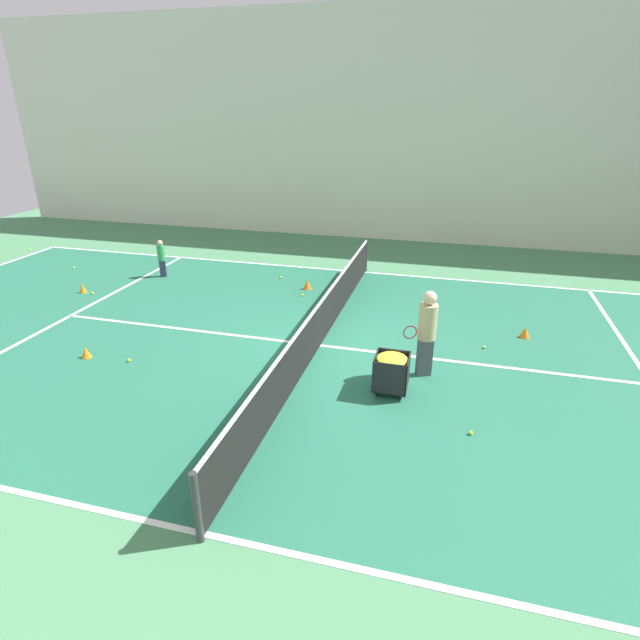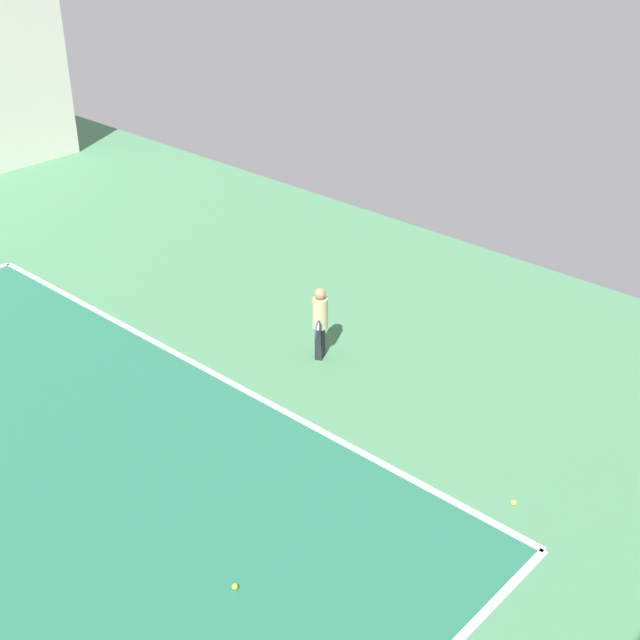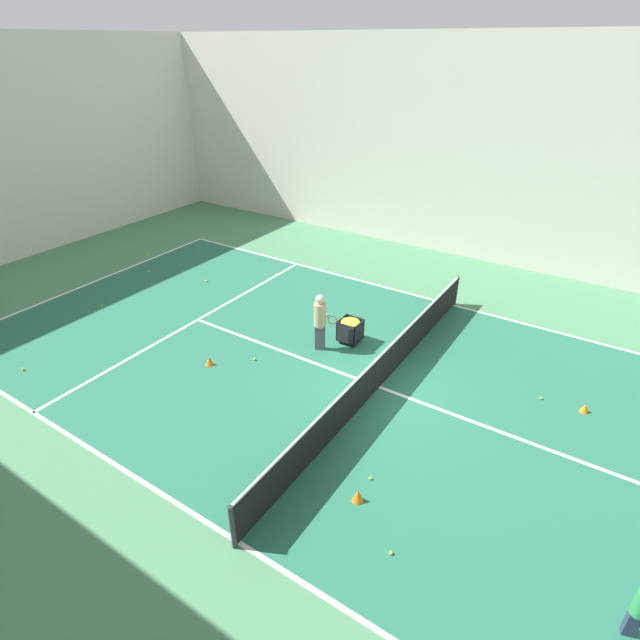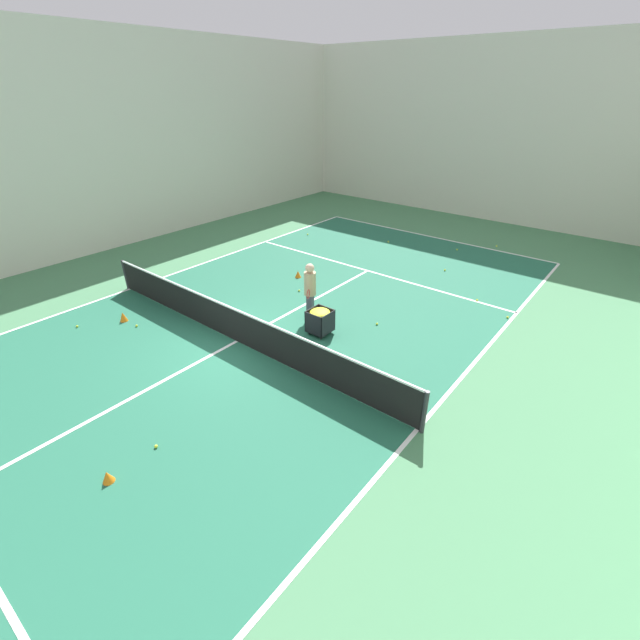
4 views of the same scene
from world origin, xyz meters
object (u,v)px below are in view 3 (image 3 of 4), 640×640
object	(u,v)px
child_midcourt	(640,607)
training_cone_0	(209,361)
ball_cart	(350,326)
coach_at_net	(320,319)
tennis_net	(380,370)

from	to	relation	value
child_midcourt	training_cone_0	size ratio (longest dim) A/B	4.75
child_midcourt	ball_cart	xyz separation A→B (m)	(5.15, 8.01, -0.13)
coach_at_net	training_cone_0	size ratio (longest dim) A/B	7.21
ball_cart	training_cone_0	bearing A→B (deg)	140.01
ball_cart	training_cone_0	world-z (taller)	ball_cart
coach_at_net	child_midcourt	xyz separation A→B (m)	(-4.32, -8.56, -0.35)
tennis_net	child_midcourt	distance (m)	7.15
tennis_net	ball_cart	xyz separation A→B (m)	(1.57, 1.82, 0.00)
tennis_net	ball_cart	bearing A→B (deg)	49.22
ball_cart	tennis_net	bearing A→B (deg)	-130.78
tennis_net	training_cone_0	xyz separation A→B (m)	(-1.70, 4.57, -0.42)
coach_at_net	child_midcourt	world-z (taller)	coach_at_net
coach_at_net	tennis_net	bearing A→B (deg)	-40.93
ball_cart	training_cone_0	xyz separation A→B (m)	(-3.28, 2.75, -0.43)
coach_at_net	ball_cart	xyz separation A→B (m)	(0.83, -0.55, -0.48)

